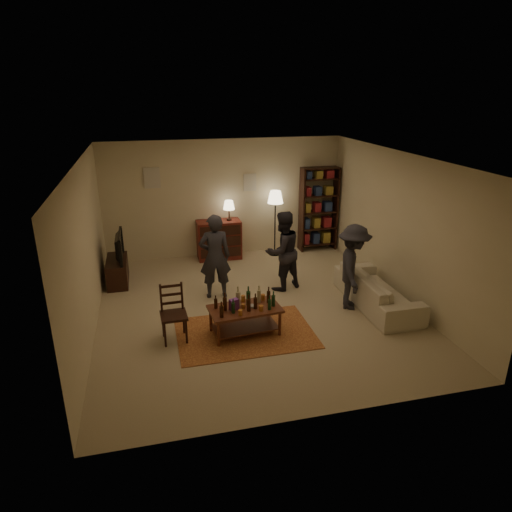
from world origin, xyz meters
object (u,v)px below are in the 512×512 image
object	(u,v)px
floor_lamp	(275,201)
sofa	(377,290)
dining_chair	(173,311)
person_left	(215,257)
person_by_sofa	(353,267)
tv_stand	(117,265)
dresser	(219,239)
person_right	(282,251)
bookshelf	(318,208)
coffee_table	(245,311)

from	to	relation	value
floor_lamp	sofa	world-z (taller)	floor_lamp
dining_chair	person_left	bearing A→B (deg)	55.17
floor_lamp	person_by_sofa	xyz separation A→B (m)	(0.57, -3.00, -0.52)
tv_stand	dresser	size ratio (longest dim) A/B	0.78
tv_stand	sofa	world-z (taller)	tv_stand
dresser	person_right	size ratio (longest dim) A/B	0.86
floor_lamp	person_left	world-z (taller)	person_left
tv_stand	floor_lamp	size ratio (longest dim) A/B	0.69
sofa	tv_stand	bearing A→B (deg)	64.66
floor_lamp	dining_chair	bearing A→B (deg)	-127.91
tv_stand	dresser	world-z (taller)	dresser
person_right	person_by_sofa	world-z (taller)	person_right
person_by_sofa	bookshelf	bearing A→B (deg)	12.45
sofa	person_right	size ratio (longest dim) A/B	1.32
tv_stand	person_left	size ratio (longest dim) A/B	0.65
bookshelf	sofa	bearing A→B (deg)	-90.82
coffee_table	bookshelf	xyz separation A→B (m)	(2.62, 3.61, 0.62)
bookshelf	person_left	bearing A→B (deg)	-143.53
dining_chair	dresser	size ratio (longest dim) A/B	0.69
dresser	bookshelf	distance (m)	2.50
dresser	sofa	distance (m)	3.93
floor_lamp	person_by_sofa	world-z (taller)	person_by_sofa
bookshelf	person_by_sofa	distance (m)	3.19
dining_chair	sofa	xyz separation A→B (m)	(3.70, 0.32, -0.18)
dining_chair	dresser	distance (m)	3.67
tv_stand	bookshelf	bearing A→B (deg)	11.80
dresser	person_by_sofa	size ratio (longest dim) A/B	0.88
sofa	person_by_sofa	world-z (taller)	person_by_sofa
dining_chair	person_right	world-z (taller)	person_right
coffee_table	person_left	world-z (taller)	person_left
tv_stand	sofa	distance (m)	5.14
sofa	floor_lamp	bearing A→B (deg)	19.40
bookshelf	tv_stand	bearing A→B (deg)	-168.20
person_right	person_by_sofa	bearing A→B (deg)	110.63
person_left	person_right	world-z (taller)	person_left
floor_lamp	person_left	xyz separation A→B (m)	(-1.73, -1.98, -0.48)
bookshelf	person_by_sofa	xyz separation A→B (m)	(-0.55, -3.13, -0.26)
dresser	dining_chair	bearing A→B (deg)	-110.80
person_left	person_right	distance (m)	1.33
dining_chair	tv_stand	bearing A→B (deg)	108.48
dining_chair	person_left	distance (m)	1.68
dresser	floor_lamp	size ratio (longest dim) A/B	0.88
coffee_table	person_left	xyz separation A→B (m)	(-0.24, 1.51, 0.40)
floor_lamp	person_by_sofa	distance (m)	3.10
coffee_table	floor_lamp	distance (m)	3.89
person_right	person_left	bearing A→B (deg)	-19.07
dining_chair	person_right	distance (m)	2.66
floor_lamp	person_right	world-z (taller)	person_right
person_right	person_by_sofa	distance (m)	1.46
floor_lamp	sofa	xyz separation A→B (m)	(1.07, -3.05, -0.99)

